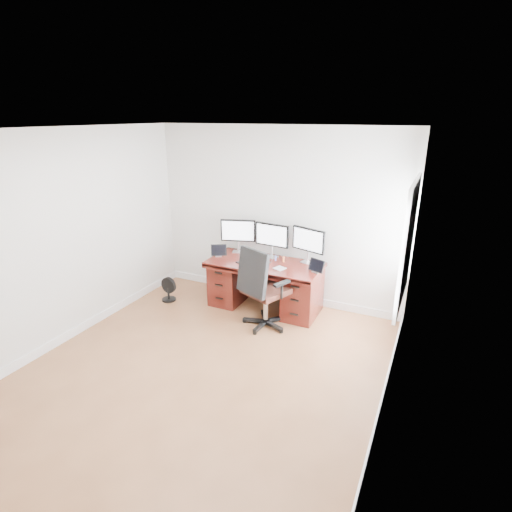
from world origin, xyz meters
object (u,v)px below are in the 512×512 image
at_px(monitor_center, 272,236).
at_px(keyboard, 258,267).
at_px(floor_fan, 168,290).
at_px(office_chair, 263,301).
at_px(desk, 265,283).

xyz_separation_m(monitor_center, keyboard, (-0.00, -0.48, -0.33)).
bearing_deg(floor_fan, office_chair, 1.48).
distance_m(office_chair, floor_fan, 1.73).
relative_size(desk, floor_fan, 4.39).
bearing_deg(floor_fan, desk, 21.60).
bearing_deg(desk, floor_fan, -163.61).
relative_size(office_chair, keyboard, 4.55).
xyz_separation_m(desk, keyboard, (-0.00, -0.24, 0.36)).
bearing_deg(floor_fan, keyboard, 12.80).
height_order(desk, office_chair, office_chair).
xyz_separation_m(desk, floor_fan, (-1.50, -0.44, -0.21)).
distance_m(desk, floor_fan, 1.58).
bearing_deg(keyboard, office_chair, -45.75).
distance_m(floor_fan, monitor_center, 1.88).
relative_size(office_chair, floor_fan, 3.03).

